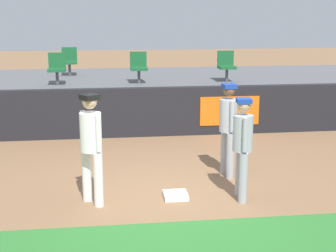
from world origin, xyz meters
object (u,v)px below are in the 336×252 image
(player_runner_visitor, at_px, (243,142))
(seat_front_center, at_px, (139,66))
(first_base, at_px, (176,195))
(seat_front_right, at_px, (226,64))
(seat_front_left, at_px, (57,67))
(seat_back_left, at_px, (69,60))
(player_fielder_home, at_px, (91,142))
(player_coach_visitor, at_px, (228,123))

(player_runner_visitor, bearing_deg, seat_front_center, -162.60)
(first_base, height_order, player_runner_visitor, player_runner_visitor)
(first_base, height_order, seat_front_right, seat_front_right)
(seat_front_left, distance_m, seat_back_left, 1.81)
(player_fielder_home, relative_size, seat_front_center, 2.14)
(player_coach_visitor, relative_size, seat_front_center, 2.09)
(seat_back_left, height_order, seat_front_center, same)
(first_base, xyz_separation_m, seat_back_left, (-2.17, 7.42, 1.54))
(first_base, bearing_deg, seat_front_right, 68.48)
(player_fielder_home, height_order, seat_front_center, seat_front_center)
(player_coach_visitor, height_order, seat_front_center, seat_front_center)
(player_coach_visitor, bearing_deg, seat_back_left, -158.56)
(first_base, distance_m, seat_back_left, 7.88)
(player_runner_visitor, bearing_deg, seat_front_right, 173.83)
(player_fielder_home, bearing_deg, first_base, 56.06)
(player_fielder_home, xyz_separation_m, seat_front_right, (3.59, 5.68, 0.55))
(seat_front_left, relative_size, seat_front_center, 1.00)
(first_base, height_order, seat_front_left, seat_front_left)
(seat_back_left, height_order, seat_front_right, same)
(player_runner_visitor, bearing_deg, first_base, -95.14)
(player_runner_visitor, distance_m, seat_front_right, 5.96)
(seat_front_left, bearing_deg, seat_front_right, 0.00)
(seat_front_left, distance_m, seat_front_center, 2.16)
(player_coach_visitor, bearing_deg, player_fielder_home, -72.57)
(seat_front_right, bearing_deg, player_fielder_home, -122.25)
(player_fielder_home, bearing_deg, player_runner_visitor, 50.45)
(seat_front_right, bearing_deg, player_coach_visitor, -103.25)
(player_runner_visitor, relative_size, seat_front_right, 2.03)
(seat_front_left, xyz_separation_m, seat_front_center, (2.16, -0.00, -0.00))
(seat_front_center, bearing_deg, player_runner_visitor, -77.59)
(seat_back_left, bearing_deg, player_runner_visitor, -66.97)
(seat_back_left, relative_size, seat_front_center, 1.00)
(seat_front_right, bearing_deg, seat_front_center, -180.00)
(first_base, distance_m, seat_front_left, 6.29)
(player_runner_visitor, height_order, seat_front_center, seat_front_center)
(player_coach_visitor, distance_m, seat_front_left, 5.82)
(first_base, bearing_deg, player_runner_visitor, -10.14)
(player_coach_visitor, distance_m, seat_front_center, 4.84)
(player_fielder_home, relative_size, seat_front_left, 2.14)
(player_runner_visitor, xyz_separation_m, player_coach_visitor, (0.06, 1.20, 0.03))
(seat_front_left, xyz_separation_m, seat_back_left, (0.21, 1.80, -0.00))
(player_runner_visitor, height_order, seat_back_left, seat_back_left)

